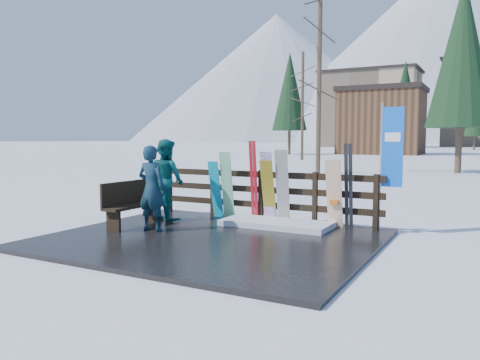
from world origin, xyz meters
The scene contains 19 objects.
ground centered at (0.00, 0.00, 0.00)m, with size 700.00×700.00×0.00m, color white.
deck centered at (0.00, 0.00, 0.04)m, with size 6.00×5.00×0.08m, color black.
fence centered at (0.00, 2.20, 0.74)m, with size 5.60×0.10×1.15m.
snow_patch centered at (0.65, 1.60, 0.14)m, with size 2.34×1.00×0.12m, color white.
bench centered at (-2.09, 0.14, 0.60)m, with size 0.41×1.50×0.97m.
snowboard_0 centered at (-1.09, 1.98, 0.75)m, with size 0.26×0.03×1.37m, color #10A6C7.
snowboard_1 centered at (-0.78, 1.98, 0.86)m, with size 0.28×0.03×1.58m, color silver.
snowboard_2 centered at (0.29, 1.98, 0.78)m, with size 0.29×0.03×1.43m, color yellow.
snowboard_3 centered at (0.28, 1.98, 0.87)m, with size 0.27×0.03×1.61m, color white.
snowboard_4 centered at (0.63, 1.98, 0.90)m, with size 0.29×0.03×1.64m, color black.
snowboard_5 centered at (1.79, 1.98, 0.80)m, with size 0.32×0.03×1.47m, color white.
ski_pair_a centered at (-0.12, 2.05, 0.99)m, with size 0.16×0.20×1.82m.
ski_pair_b centered at (2.07, 2.05, 0.97)m, with size 0.17×0.24×1.78m.
rental_flag centered at (2.84, 2.25, 1.69)m, with size 0.45×0.04×2.60m.
person_front centered at (-1.39, -0.02, 0.95)m, with size 0.63×0.42×1.74m, color #17414A.
person_back centered at (-1.91, 1.15, 1.01)m, with size 0.91×0.71×1.86m, color #105F5F.
resort_buildings centered at (1.03, 115.41, 9.81)m, with size 73.00×87.60×22.60m.
trees centered at (2.69, 49.11, 5.89)m, with size 42.34×68.92×13.62m.
mountains centered at (-10.50, 328.41, 50.20)m, with size 520.00×260.00×120.00m.
Camera 1 is at (4.63, -7.45, 1.94)m, focal length 35.00 mm.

